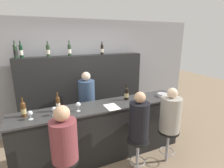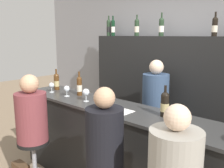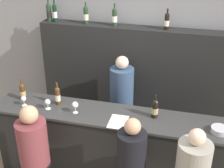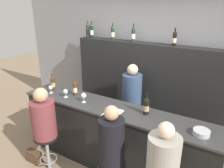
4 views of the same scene
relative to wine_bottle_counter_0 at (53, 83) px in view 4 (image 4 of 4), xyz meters
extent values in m
cube|color=gray|center=(1.26, 1.40, 0.14)|extent=(6.40, 0.05, 2.60)
cube|color=black|center=(1.26, -0.07, -0.65)|extent=(3.05, 0.52, 1.01)
cube|color=#333333|center=(1.26, -0.07, -0.13)|extent=(3.09, 0.56, 0.03)
cube|color=black|center=(1.26, 1.17, -0.26)|extent=(2.90, 0.28, 1.79)
cylinder|color=#4C2D14|center=(0.00, 0.00, -0.02)|extent=(0.07, 0.07, 0.20)
cylinder|color=tan|center=(0.00, 0.00, -0.03)|extent=(0.07, 0.07, 0.08)
sphere|color=#4C2D14|center=(0.00, 0.00, 0.08)|extent=(0.07, 0.07, 0.07)
cylinder|color=#4C2D14|center=(0.00, 0.00, 0.13)|extent=(0.02, 0.02, 0.09)
cylinder|color=#4C2D14|center=(0.50, 0.00, -0.01)|extent=(0.07, 0.07, 0.21)
cylinder|color=beige|center=(0.50, 0.00, -0.02)|extent=(0.07, 0.07, 0.08)
sphere|color=#4C2D14|center=(0.50, 0.00, 0.09)|extent=(0.07, 0.07, 0.07)
cylinder|color=#4C2D14|center=(0.50, 0.00, 0.15)|extent=(0.02, 0.02, 0.09)
cylinder|color=black|center=(1.75, 0.00, -0.02)|extent=(0.08, 0.08, 0.20)
cylinder|color=tan|center=(1.75, 0.00, -0.03)|extent=(0.08, 0.08, 0.08)
sphere|color=black|center=(1.75, 0.00, 0.08)|extent=(0.08, 0.08, 0.08)
cylinder|color=black|center=(1.75, 0.00, 0.14)|extent=(0.02, 0.02, 0.09)
cylinder|color=#233823|center=(-0.08, 1.17, 0.75)|extent=(0.07, 0.07, 0.24)
cylinder|color=black|center=(-0.08, 1.17, 0.74)|extent=(0.07, 0.07, 0.10)
sphere|color=#233823|center=(-0.08, 1.17, 0.87)|extent=(0.07, 0.07, 0.07)
cylinder|color=#233823|center=(-0.08, 1.17, 0.93)|extent=(0.02, 0.02, 0.08)
cylinder|color=black|center=(0.02, 1.17, 0.75)|extent=(0.06, 0.06, 0.24)
cylinder|color=white|center=(0.02, 1.17, 0.74)|extent=(0.07, 0.07, 0.09)
sphere|color=black|center=(0.02, 1.17, 0.87)|extent=(0.06, 0.06, 0.06)
cylinder|color=black|center=(0.02, 1.17, 0.92)|extent=(0.02, 0.02, 0.08)
cylinder|color=#233823|center=(0.52, 1.17, 0.74)|extent=(0.07, 0.07, 0.23)
cylinder|color=beige|center=(0.52, 1.17, 0.73)|extent=(0.07, 0.07, 0.09)
sphere|color=#233823|center=(0.52, 1.17, 0.86)|extent=(0.07, 0.07, 0.07)
cylinder|color=#233823|center=(0.52, 1.17, 0.91)|extent=(0.02, 0.02, 0.08)
cylinder|color=#233823|center=(0.96, 1.17, 0.74)|extent=(0.07, 0.07, 0.22)
cylinder|color=white|center=(0.96, 1.17, 0.73)|extent=(0.07, 0.07, 0.09)
sphere|color=#233823|center=(0.96, 1.17, 0.85)|extent=(0.07, 0.07, 0.07)
cylinder|color=#233823|center=(0.96, 1.17, 0.92)|extent=(0.02, 0.02, 0.09)
cylinder|color=black|center=(1.73, 1.17, 0.73)|extent=(0.07, 0.07, 0.20)
cylinder|color=beige|center=(1.73, 1.17, 0.72)|extent=(0.07, 0.07, 0.08)
sphere|color=black|center=(1.73, 1.17, 0.83)|extent=(0.07, 0.07, 0.07)
cylinder|color=black|center=(1.73, 1.17, 0.89)|extent=(0.02, 0.02, 0.08)
cylinder|color=silver|center=(0.09, -0.14, -0.12)|extent=(0.07, 0.07, 0.00)
cylinder|color=silver|center=(0.09, -0.14, -0.08)|extent=(0.01, 0.01, 0.06)
sphere|color=silver|center=(0.09, -0.14, -0.02)|extent=(0.07, 0.07, 0.07)
cylinder|color=silver|center=(0.42, -0.14, -0.12)|extent=(0.07, 0.07, 0.00)
cylinder|color=silver|center=(0.42, -0.14, -0.09)|extent=(0.01, 0.01, 0.06)
sphere|color=silver|center=(0.42, -0.14, -0.02)|extent=(0.08, 0.08, 0.08)
cylinder|color=silver|center=(0.79, -0.14, -0.12)|extent=(0.07, 0.07, 0.00)
cylinder|color=silver|center=(0.79, -0.14, -0.08)|extent=(0.01, 0.01, 0.07)
sphere|color=silver|center=(0.79, -0.14, -0.01)|extent=(0.08, 0.08, 0.08)
cylinder|color=#B7B7BC|center=(2.50, -0.14, -0.09)|extent=(0.19, 0.19, 0.06)
cube|color=white|center=(1.35, -0.22, -0.12)|extent=(0.21, 0.30, 0.00)
cylinder|color=gray|center=(0.46, -0.67, -0.87)|extent=(0.05, 0.05, 0.58)
torus|color=gray|center=(0.46, -0.67, -0.96)|extent=(0.27, 0.27, 0.02)
cylinder|color=black|center=(0.46, -0.67, -0.56)|extent=(0.36, 0.36, 0.04)
cylinder|color=brown|center=(0.46, -0.67, -0.26)|extent=(0.35, 0.35, 0.56)
sphere|color=tan|center=(0.46, -0.67, 0.13)|extent=(0.21, 0.21, 0.21)
cylinder|color=black|center=(1.61, -0.67, -0.56)|extent=(0.36, 0.36, 0.04)
cylinder|color=black|center=(1.61, -0.67, -0.23)|extent=(0.31, 0.31, 0.62)
sphere|color=tan|center=(1.61, -0.67, 0.17)|extent=(0.17, 0.17, 0.17)
cylinder|color=gray|center=(2.24, -0.67, -0.24)|extent=(0.35, 0.35, 0.60)
sphere|color=beige|center=(2.24, -0.67, 0.15)|extent=(0.17, 0.17, 0.17)
cylinder|color=#334766|center=(1.18, 0.73, -0.51)|extent=(0.35, 0.35, 1.31)
sphere|color=beige|center=(1.18, 0.73, 0.24)|extent=(0.19, 0.19, 0.19)
cube|color=#513823|center=(0.10, -0.67, -1.06)|extent=(0.26, 0.12, 0.20)
camera|label=1|loc=(0.20, -2.74, 1.05)|focal=28.00mm
camera|label=2|loc=(2.93, -2.03, 0.65)|focal=40.00mm
camera|label=3|loc=(2.05, -3.23, 1.95)|focal=50.00mm
camera|label=4|loc=(2.73, -2.53, 1.34)|focal=35.00mm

